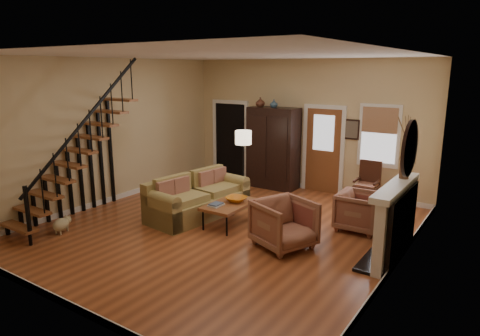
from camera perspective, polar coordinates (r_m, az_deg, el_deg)
The scene contains 15 objects.
room at distance 9.75m, azimuth 1.95°, elevation 3.92°, with size 7.00×7.33×3.30m.
staircase at distance 9.15m, azimuth -21.43°, elevation 3.02°, with size 0.94×2.80×3.20m, color brown, non-canonical shape.
fireplace at distance 7.46m, azimuth 20.29°, elevation -5.89°, with size 0.33×1.95×2.30m.
armoire at distance 11.15m, azimuth 4.46°, elevation 2.68°, with size 1.30×0.60×2.10m, color black, non-canonical shape.
vase_a at distance 11.09m, azimuth 2.72°, elevation 8.77°, with size 0.24×0.24×0.25m, color #4C2619.
vase_b at distance 10.89m, azimuth 4.54°, elevation 8.56°, with size 0.20×0.20×0.21m, color #334C60.
sofa at distance 9.10m, azimuth -5.55°, elevation -3.83°, with size 0.97×2.25×0.84m, color olive, non-canonical shape.
coffee_table at distance 8.59m, azimuth -1.34°, elevation -6.15°, with size 0.70×1.19×0.46m, color brown, non-canonical shape.
bowl at distance 8.59m, azimuth -0.50°, elevation -4.18°, with size 0.41×0.41×0.10m, color orange.
books at distance 8.34m, azimuth -3.22°, elevation -4.89°, with size 0.22×0.30×0.06m, color beige, non-canonical shape.
armchair_left at distance 7.54m, azimuth 5.91°, elevation -7.42°, with size 0.91×0.93×0.85m, color brown.
armchair_right at distance 8.60m, azimuth 15.69°, elevation -5.58°, with size 0.80×0.83×0.75m, color brown.
floor_lamp at distance 10.05m, azimuth 0.44°, elevation 0.29°, with size 0.38×0.38×1.66m, color black, non-canonical shape.
side_chair at distance 10.11m, azimuth 16.53°, elevation -2.06°, with size 0.54×0.54×1.02m, color #3E1F13, non-canonical shape.
dog at distance 8.89m, azimuth -22.76°, elevation -7.08°, with size 0.24×0.40×0.29m, color #C2B585, non-canonical shape.
Camera 1 is at (4.67, -6.42, 3.06)m, focal length 32.00 mm.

